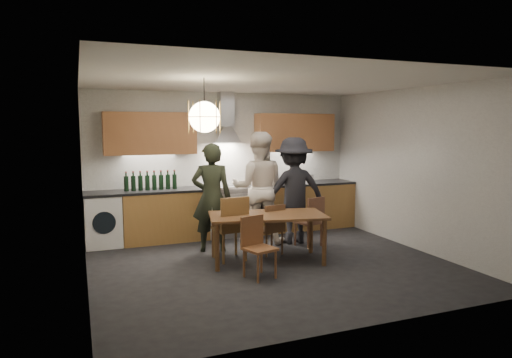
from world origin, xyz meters
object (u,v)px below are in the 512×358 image
object	(u,v)px
chair_back_left	(232,224)
mixing_bowl	(287,182)
stock_pot	(309,178)
person_right	(294,190)
wine_bottles	(151,180)
chair_front	(256,242)
dining_table	(267,220)
person_left	(212,197)
person_mid	(258,188)

from	to	relation	value
chair_back_left	mixing_bowl	distance (m)	2.25
mixing_bowl	stock_pot	distance (m)	0.52
person_right	wine_bottles	xyz separation A→B (m)	(-2.24, 0.94, 0.16)
chair_front	chair_back_left	bearing A→B (deg)	78.61
dining_table	person_left	size ratio (longest dim) A/B	1.05
person_left	wine_bottles	xyz separation A→B (m)	(-0.80, 0.95, 0.20)
chair_back_left	stock_pot	distance (m)	2.69
person_left	wine_bottles	distance (m)	1.26
chair_back_left	chair_front	world-z (taller)	chair_back_left
dining_table	chair_front	distance (m)	0.72
mixing_bowl	stock_pot	xyz separation A→B (m)	(0.51, 0.08, 0.03)
person_mid	person_left	bearing A→B (deg)	36.41
chair_back_left	wine_bottles	world-z (taller)	wine_bottles
person_right	stock_pot	size ratio (longest dim) A/B	9.17
person_mid	wine_bottles	xyz separation A→B (m)	(-1.68, 0.73, 0.12)
person_right	wine_bottles	distance (m)	2.44
mixing_bowl	person_mid	bearing A→B (deg)	-142.01
person_left	chair_back_left	bearing A→B (deg)	117.12
chair_back_left	person_mid	size ratio (longest dim) A/B	0.51
chair_back_left	person_mid	distance (m)	1.22
dining_table	person_mid	world-z (taller)	person_mid
chair_back_left	person_mid	world-z (taller)	person_mid
mixing_bowl	person_right	bearing A→B (deg)	-108.10
person_mid	person_right	bearing A→B (deg)	-178.45
dining_table	person_right	world-z (taller)	person_right
chair_front	person_mid	distance (m)	1.85
person_right	wine_bottles	world-z (taller)	person_right
person_mid	mixing_bowl	bearing A→B (deg)	-119.64
person_left	mixing_bowl	world-z (taller)	person_left
dining_table	person_left	distance (m)	1.07
chair_front	person_mid	world-z (taller)	person_mid
mixing_bowl	stock_pot	world-z (taller)	stock_pot
dining_table	mixing_bowl	size ratio (longest dim) A/B	6.19
person_mid	wine_bottles	distance (m)	1.84
person_mid	person_right	world-z (taller)	person_mid
person_left	person_mid	xyz separation A→B (m)	(0.88, 0.22, 0.08)
mixing_bowl	dining_table	bearing A→B (deg)	-123.08
stock_pot	wine_bottles	distance (m)	3.04
dining_table	wine_bottles	xyz separation A→B (m)	(-1.40, 1.80, 0.44)
chair_back_left	stock_pot	xyz separation A→B (m)	(2.12, 1.61, 0.41)
person_left	wine_bottles	bearing A→B (deg)	-33.14
person_left	wine_bottles	size ratio (longest dim) A/B	1.94
chair_front	mixing_bowl	xyz separation A→B (m)	(1.53, 2.31, 0.48)
dining_table	stock_pot	xyz separation A→B (m)	(1.64, 1.81, 0.34)
chair_back_left	person_left	xyz separation A→B (m)	(-0.12, 0.65, 0.31)
chair_back_left	mixing_bowl	bearing A→B (deg)	-141.33
person_left	person_right	bearing A→B (deg)	-163.11
chair_front	mixing_bowl	distance (m)	2.81
person_right	mixing_bowl	xyz separation A→B (m)	(0.29, 0.87, 0.04)
dining_table	chair_front	bearing A→B (deg)	-112.67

